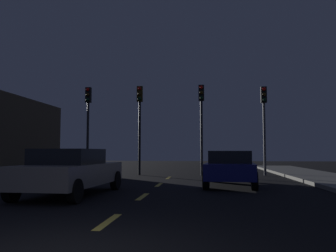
{
  "coord_description": "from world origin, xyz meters",
  "views": [
    {
      "loc": [
        1.83,
        -4.14,
        1.33
      ],
      "look_at": [
        -0.17,
        15.43,
        2.74
      ],
      "focal_mm": 38.2,
      "sensor_mm": 36.0,
      "label": 1
    }
  ],
  "objects_px": {
    "traffic_signal_far_right": "(264,113)",
    "traffic_signal_center_right": "(201,112)",
    "car_adjacent_lane": "(71,171)",
    "car_stopped_ahead": "(230,167)",
    "traffic_signal_far_left": "(88,113)",
    "traffic_signal_center_left": "(140,113)"
  },
  "relations": [
    {
      "from": "traffic_signal_far_right",
      "to": "car_adjacent_lane",
      "type": "xyz_separation_m",
      "value": [
        -7.41,
        -9.53,
        -2.73
      ]
    },
    {
      "from": "traffic_signal_far_left",
      "to": "traffic_signal_far_right",
      "type": "xyz_separation_m",
      "value": [
        10.09,
        -0.0,
        -0.1
      ]
    },
    {
      "from": "car_stopped_ahead",
      "to": "traffic_signal_center_right",
      "type": "bearing_deg",
      "value": 100.96
    },
    {
      "from": "traffic_signal_center_left",
      "to": "car_adjacent_lane",
      "type": "height_order",
      "value": "traffic_signal_center_left"
    },
    {
      "from": "car_stopped_ahead",
      "to": "car_adjacent_lane",
      "type": "bearing_deg",
      "value": -144.92
    },
    {
      "from": "traffic_signal_center_left",
      "to": "traffic_signal_center_right",
      "type": "distance_m",
      "value": 3.55
    },
    {
      "from": "car_adjacent_lane",
      "to": "traffic_signal_far_right",
      "type": "bearing_deg",
      "value": 52.14
    },
    {
      "from": "traffic_signal_center_left",
      "to": "car_adjacent_lane",
      "type": "xyz_separation_m",
      "value": [
        -0.38,
        -9.53,
        -2.83
      ]
    },
    {
      "from": "traffic_signal_far_right",
      "to": "car_stopped_ahead",
      "type": "xyz_separation_m",
      "value": [
        -2.32,
        -5.95,
        -2.76
      ]
    },
    {
      "from": "traffic_signal_far_right",
      "to": "traffic_signal_center_right",
      "type": "bearing_deg",
      "value": 179.99
    },
    {
      "from": "traffic_signal_center_right",
      "to": "traffic_signal_far_right",
      "type": "bearing_deg",
      "value": -0.01
    },
    {
      "from": "traffic_signal_far_left",
      "to": "car_adjacent_lane",
      "type": "height_order",
      "value": "traffic_signal_far_left"
    },
    {
      "from": "traffic_signal_center_right",
      "to": "car_stopped_ahead",
      "type": "height_order",
      "value": "traffic_signal_center_right"
    },
    {
      "from": "traffic_signal_far_left",
      "to": "car_adjacent_lane",
      "type": "xyz_separation_m",
      "value": [
        2.68,
        -9.53,
        -2.83
      ]
    },
    {
      "from": "traffic_signal_center_left",
      "to": "traffic_signal_center_right",
      "type": "height_order",
      "value": "traffic_signal_center_right"
    },
    {
      "from": "traffic_signal_far_right",
      "to": "car_adjacent_lane",
      "type": "relative_size",
      "value": 1.06
    },
    {
      "from": "traffic_signal_far_left",
      "to": "car_stopped_ahead",
      "type": "relative_size",
      "value": 1.13
    },
    {
      "from": "traffic_signal_center_left",
      "to": "traffic_signal_far_right",
      "type": "bearing_deg",
      "value": -0.0
    },
    {
      "from": "traffic_signal_far_left",
      "to": "traffic_signal_center_left",
      "type": "height_order",
      "value": "traffic_signal_center_left"
    },
    {
      "from": "traffic_signal_far_left",
      "to": "traffic_signal_center_right",
      "type": "xyz_separation_m",
      "value": [
        6.62,
        0.0,
        0.01
      ]
    },
    {
      "from": "traffic_signal_far_left",
      "to": "traffic_signal_far_right",
      "type": "bearing_deg",
      "value": -0.0
    },
    {
      "from": "traffic_signal_center_left",
      "to": "car_adjacent_lane",
      "type": "bearing_deg",
      "value": -92.31
    }
  ]
}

